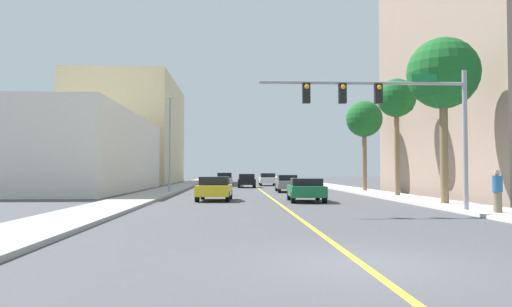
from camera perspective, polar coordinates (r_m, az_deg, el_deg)
ground at (r=51.30m, az=0.12°, el=-4.04°), size 192.00×192.00×0.00m
sidewalk_left at (r=51.58m, az=-9.18°, el=-3.92°), size 2.80×168.00×0.15m
sidewalk_right at (r=52.36m, az=9.28°, el=-3.89°), size 2.80×168.00×0.15m
lane_marking_center at (r=51.30m, az=0.12°, el=-4.03°), size 0.16×144.00×0.01m
building_left_near at (r=46.25m, az=-23.45°, el=0.11°), size 15.83×24.86×6.77m
building_left_far at (r=72.82m, az=-14.65°, el=2.38°), size 13.30×23.31×14.64m
building_right_near at (r=39.35m, az=27.76°, el=8.71°), size 12.46×20.84×17.94m
traffic_signal_mast at (r=21.21m, az=16.13°, el=5.27°), size 8.82×0.36×5.90m
street_lamp at (r=37.92m, az=-10.16°, el=1.79°), size 0.56×0.28×7.45m
palm_near at (r=26.59m, az=21.23°, el=8.67°), size 3.62×3.62×8.40m
palm_mid at (r=33.93m, az=16.27°, el=6.10°), size 2.58×2.58×7.82m
palm_far at (r=41.34m, az=12.67°, el=3.89°), size 3.01×3.01×7.47m
car_gray at (r=40.63m, az=3.68°, el=-3.51°), size 1.83×4.63×1.43m
car_silver at (r=55.60m, az=-3.72°, el=-3.08°), size 1.93×3.92×1.55m
car_white at (r=57.94m, az=1.38°, el=-3.05°), size 1.99×4.59×1.49m
car_black at (r=51.08m, az=-1.13°, el=-3.21°), size 1.85×3.83×1.45m
car_yellow at (r=28.89m, az=-4.92°, el=-4.13°), size 2.11×3.95×1.43m
car_green at (r=28.00m, az=5.93°, el=-4.23°), size 2.08×4.05×1.35m
pedestrian at (r=21.17m, az=26.63°, el=-4.01°), size 0.38×0.38×1.67m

